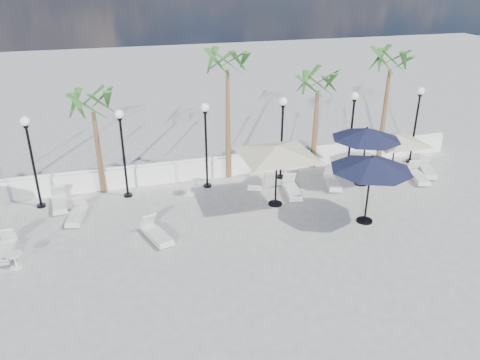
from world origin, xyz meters
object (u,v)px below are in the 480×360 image
object	(u,v)px
lounger_8	(418,175)
parasol_navy_right	(367,134)
parasol_cream_sq_a	(277,146)
lounger_5	(292,189)
lounger_7	(332,182)
lounger_2	(77,214)
lounger_4	(256,178)
lounger_0	(59,203)
lounger_1	(5,249)
lounger_3	(157,234)
lounger_6	(427,169)
parasol_cream_sq_b	(396,135)
parasol_navy_mid	(372,164)

from	to	relation	value
lounger_8	parasol_navy_right	size ratio (longest dim) A/B	0.61
parasol_cream_sq_a	lounger_5	bearing A→B (deg)	34.53
lounger_7	lounger_8	bearing A→B (deg)	8.11
lounger_8	lounger_2	bearing A→B (deg)	-166.01
lounger_4	lounger_0	bearing A→B (deg)	-158.71
lounger_1	lounger_4	size ratio (longest dim) A/B	0.80
lounger_7	lounger_8	xyz separation A→B (m)	(4.12, -0.51, 0.01)
lounger_0	lounger_8	distance (m)	15.89
lounger_3	parasol_navy_right	world-z (taller)	parasol_navy_right
lounger_6	lounger_2	bearing A→B (deg)	-155.91
lounger_7	parasol_navy_right	distance (m)	2.58
lounger_6	lounger_7	bearing A→B (deg)	-156.05
lounger_0	lounger_4	size ratio (longest dim) A/B	0.84
lounger_6	lounger_0	bearing A→B (deg)	-160.19
lounger_5	lounger_7	bearing A→B (deg)	18.40
parasol_navy_right	parasol_cream_sq_b	bearing A→B (deg)	0.82
lounger_5	lounger_8	world-z (taller)	lounger_5
lounger_7	parasol_cream_sq_b	xyz separation A→B (m)	(2.90, -0.13, 1.98)
lounger_1	parasol_cream_sq_b	size ratio (longest dim) A/B	0.35
lounger_0	lounger_4	world-z (taller)	lounger_4
parasol_navy_mid	lounger_2	bearing A→B (deg)	162.84
lounger_1	lounger_2	bearing A→B (deg)	42.23
lounger_4	parasol_cream_sq_b	bearing A→B (deg)	8.67
lounger_2	lounger_5	size ratio (longest dim) A/B	0.93
lounger_0	lounger_1	world-z (taller)	lounger_0
lounger_4	parasol_navy_mid	xyz separation A→B (m)	(2.93, -4.55, 2.17)
lounger_7	parasol_navy_right	bearing A→B (deg)	8.66
lounger_8	parasol_navy_mid	world-z (taller)	parasol_navy_mid
parasol_navy_right	parasol_cream_sq_b	size ratio (longest dim) A/B	0.64
lounger_6	lounger_7	world-z (taller)	lounger_6
parasol_cream_sq_b	lounger_1	bearing A→B (deg)	-173.66
lounger_5	parasol_cream_sq_b	world-z (taller)	parasol_cream_sq_b
lounger_1	parasol_navy_mid	world-z (taller)	parasol_navy_mid
lounger_2	lounger_3	size ratio (longest dim) A/B	0.95
parasol_navy_mid	parasol_cream_sq_b	distance (m)	4.50
lounger_1	lounger_2	world-z (taller)	lounger_2
parasol_navy_mid	parasol_cream_sq_b	world-z (taller)	parasol_navy_mid
lounger_3	lounger_7	size ratio (longest dim) A/B	1.03
lounger_7	lounger_1	bearing A→B (deg)	-156.60
parasol_navy_right	lounger_3	bearing A→B (deg)	-166.95
lounger_0	lounger_6	size ratio (longest dim) A/B	0.93
lounger_0	parasol_cream_sq_a	size ratio (longest dim) A/B	0.31
lounger_3	parasol_navy_mid	xyz separation A→B (m)	(7.90, -0.96, 2.20)
lounger_1	lounger_5	distance (m)	11.32
lounger_8	lounger_0	bearing A→B (deg)	-170.41
lounger_4	parasol_navy_right	xyz separation A→B (m)	(4.57, -1.39, 2.14)
lounger_2	lounger_3	world-z (taller)	lounger_3
lounger_7	lounger_8	size ratio (longest dim) A/B	0.96
lounger_4	lounger_6	distance (m)	8.25
parasol_cream_sq_a	parasol_cream_sq_b	size ratio (longest dim) A/B	1.20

